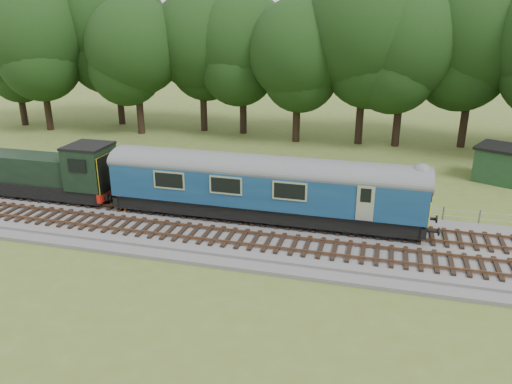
% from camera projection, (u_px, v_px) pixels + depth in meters
% --- Properties ---
extents(ground, '(120.00, 120.00, 0.00)m').
position_uv_depth(ground, '(227.00, 231.00, 28.52)').
color(ground, '#4E5F23').
rests_on(ground, ground).
extents(ballast, '(70.00, 7.00, 0.35)m').
position_uv_depth(ballast, '(227.00, 228.00, 28.46)').
color(ballast, '#4C4C4F').
rests_on(ballast, ground).
extents(track_north, '(67.20, 2.40, 0.21)m').
position_uv_depth(track_north, '(234.00, 215.00, 29.64)').
color(track_north, black).
rests_on(track_north, ballast).
extents(track_south, '(67.20, 2.40, 0.21)m').
position_uv_depth(track_south, '(217.00, 236.00, 26.92)').
color(track_south, black).
rests_on(track_south, ballast).
extents(fence, '(64.00, 0.12, 1.00)m').
position_uv_depth(fence, '(248.00, 203.00, 32.60)').
color(fence, '#6B6054').
rests_on(fence, ground).
extents(tree_line, '(70.00, 8.00, 18.00)m').
position_uv_depth(tree_line, '(298.00, 140.00, 48.48)').
color(tree_line, black).
rests_on(tree_line, ground).
extents(dmu_railcar, '(18.05, 2.86, 3.88)m').
position_uv_depth(dmu_railcar, '(264.00, 183.00, 28.45)').
color(dmu_railcar, black).
rests_on(dmu_railcar, ground).
extents(shunter_loco, '(8.91, 2.60, 3.38)m').
position_uv_depth(shunter_loco, '(54.00, 174.00, 32.07)').
color(shunter_loco, black).
rests_on(shunter_loco, ground).
extents(worker, '(0.72, 0.49, 1.93)m').
position_uv_depth(worker, '(121.00, 196.00, 30.03)').
color(worker, orange).
rests_on(worker, ballast).
extents(shed, '(4.25, 4.25, 2.62)m').
position_uv_depth(shed, '(500.00, 163.00, 36.53)').
color(shed, '#19371D').
rests_on(shed, ground).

